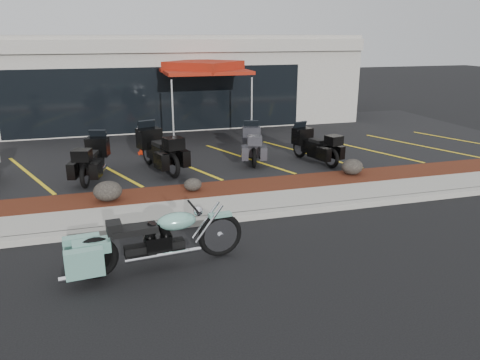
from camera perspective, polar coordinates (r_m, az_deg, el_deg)
name	(u,v)px	position (r m, az deg, el deg)	size (l,w,h in m)	color
ground	(223,239)	(9.77, -2.07, -7.19)	(90.00, 90.00, 0.00)	black
curb	(213,220)	(10.55, -3.28, -4.85)	(24.00, 0.25, 0.15)	gray
sidewalk	(207,209)	(11.18, -4.08, -3.54)	(24.00, 1.20, 0.15)	gray
mulch_bed	(197,193)	(12.29, -5.27, -1.58)	(24.00, 1.20, 0.16)	#390E0C
upper_lot	(169,147)	(17.42, -8.70, 3.99)	(26.00, 9.60, 0.15)	black
dealership_building	(149,79)	(23.28, -11.07, 12.04)	(18.00, 8.16, 4.00)	gray
boulder_left	(108,191)	(11.82, -15.82, -1.31)	(0.69, 0.58, 0.49)	black
boulder_mid	(193,185)	(12.18, -5.78, -0.56)	(0.47, 0.39, 0.33)	black
boulder_right	(352,167)	(13.90, 13.52, 1.58)	(0.64, 0.53, 0.45)	black
hero_cruiser	(220,229)	(8.83, -2.44, -5.97)	(3.21, 0.81, 1.13)	#6CA898
touring_black_front	(99,151)	(14.36, -16.79, 3.45)	(2.17, 0.83, 1.26)	black
touring_black_mid	(148,142)	(14.77, -11.19, 4.52)	(2.41, 0.92, 1.40)	black
touring_grey	(251,138)	(15.59, 1.35, 5.13)	(2.06, 0.79, 1.20)	#313036
touring_black_rear	(300,140)	(15.47, 7.31, 4.91)	(2.07, 0.79, 1.20)	black
traffic_cone	(143,148)	(16.30, -11.70, 3.88)	(0.35, 0.35, 0.40)	red
popup_canopy	(204,68)	(18.34, -4.43, 13.41)	(4.15, 4.15, 2.91)	silver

